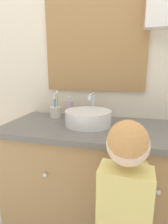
{
  "coord_description": "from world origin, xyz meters",
  "views": [
    {
      "loc": [
        0.12,
        -0.73,
        1.13
      ],
      "look_at": [
        -0.12,
        0.28,
        0.89
      ],
      "focal_mm": 28.0,
      "sensor_mm": 36.0,
      "label": 1
    }
  ],
  "objects_px": {
    "toothbrush_holder": "(56,111)",
    "soap_dispenser": "(70,108)",
    "child_figure": "(124,214)",
    "sink_basin": "(89,117)"
  },
  "relations": [
    {
      "from": "toothbrush_holder",
      "to": "soap_dispenser",
      "type": "bearing_deg",
      "value": 32.72
    },
    {
      "from": "toothbrush_holder",
      "to": "child_figure",
      "type": "distance_m",
      "value": 0.84
    },
    {
      "from": "soap_dispenser",
      "to": "child_figure",
      "type": "bearing_deg",
      "value": -55.53
    },
    {
      "from": "sink_basin",
      "to": "child_figure",
      "type": "bearing_deg",
      "value": -61.37
    },
    {
      "from": "sink_basin",
      "to": "soap_dispenser",
      "type": "distance_m",
      "value": 0.27
    },
    {
      "from": "sink_basin",
      "to": "soap_dispenser",
      "type": "height_order",
      "value": "sink_basin"
    },
    {
      "from": "soap_dispenser",
      "to": "toothbrush_holder",
      "type": "bearing_deg",
      "value": -147.28
    },
    {
      "from": "toothbrush_holder",
      "to": "child_figure",
      "type": "height_order",
      "value": "toothbrush_holder"
    },
    {
      "from": "child_figure",
      "to": "toothbrush_holder",
      "type": "bearing_deg",
      "value": 132.3
    },
    {
      "from": "sink_basin",
      "to": "toothbrush_holder",
      "type": "bearing_deg",
      "value": 155.72
    }
  ]
}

